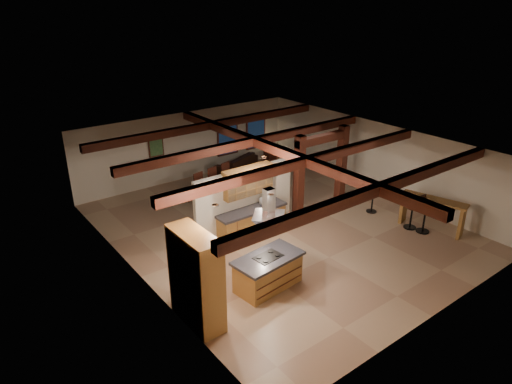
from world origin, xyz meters
TOP-DOWN VIEW (x-y plane):
  - ground at (0.00, 0.00)m, footprint 12.00×12.00m
  - room_walls at (0.00, 0.00)m, footprint 12.00×12.00m
  - ceiling_beams at (0.00, 0.00)m, footprint 10.00×12.00m
  - timber_posts at (2.50, 0.50)m, footprint 2.50×0.30m
  - partition_wall at (-1.00, 0.50)m, footprint 3.80×0.18m
  - pantry_cabinet at (-4.67, -2.60)m, footprint 0.67×1.60m
  - back_counter at (-1.00, 0.11)m, footprint 2.50×0.66m
  - upper_display_cabinet at (-1.00, 0.31)m, footprint 1.80×0.36m
  - range_hood at (-2.44, -2.53)m, footprint 1.10×1.10m
  - back_windows at (2.80, 5.93)m, footprint 2.70×0.07m
  - framed_art at (-1.50, 5.94)m, footprint 0.65×0.05m
  - recessed_cans at (-2.53, -1.93)m, footprint 3.16×2.46m
  - kitchen_island at (-2.44, -2.53)m, footprint 2.00×1.20m
  - dining_table at (-0.28, 2.96)m, footprint 1.89×1.07m
  - sofa at (2.16, 5.50)m, footprint 2.47×1.66m
  - microwave at (-0.38, 0.11)m, footprint 0.44×0.32m
  - bar_counter at (4.04, -3.26)m, footprint 1.09×2.21m
  - side_table at (4.21, 5.55)m, footprint 0.52×0.52m
  - table_lamp at (4.21, 5.55)m, footprint 0.26×0.26m
  - bar_stool_a at (3.69, -3.18)m, footprint 0.44×0.44m
  - bar_stool_b at (3.57, -2.75)m, footprint 0.46×0.47m
  - bar_stool_c at (3.55, -1.12)m, footprint 0.38×0.40m
  - dining_chairs at (-0.28, 2.96)m, footprint 2.32×2.32m

SIDE VIEW (x-z plane):
  - ground at x=0.00m, z-range 0.00..0.00m
  - side_table at x=4.21m, z-range 0.00..0.62m
  - dining_table at x=-0.28m, z-range 0.00..0.66m
  - sofa at x=2.16m, z-range 0.00..0.67m
  - back_counter at x=-1.00m, z-range 0.01..0.95m
  - kitchen_island at x=-2.44m, z-range 0.00..0.95m
  - bar_stool_c at x=3.55m, z-range 0.01..1.11m
  - bar_stool_b at x=3.57m, z-range 0.01..1.24m
  - bar_stool_a at x=3.69m, z-range 0.01..1.28m
  - dining_chairs at x=-0.28m, z-range 0.01..1.28m
  - bar_counter at x=4.04m, z-range 0.20..1.32m
  - table_lamp at x=4.21m, z-range 0.68..0.99m
  - microwave at x=-0.38m, z-range 0.94..1.17m
  - partition_wall at x=-1.00m, z-range 0.00..2.20m
  - pantry_cabinet at x=-4.67m, z-range 0.00..2.40m
  - back_windows at x=2.80m, z-range 0.65..2.35m
  - framed_art at x=-1.50m, z-range 1.27..2.12m
  - timber_posts at x=2.50m, z-range 0.31..3.21m
  - room_walls at x=0.00m, z-range -4.22..7.78m
  - range_hood at x=-2.44m, z-range 1.08..2.48m
  - upper_display_cabinet at x=-1.00m, z-range 1.37..2.33m
  - ceiling_beams at x=0.00m, z-range 2.62..2.90m
  - recessed_cans at x=-2.53m, z-range 2.85..2.89m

